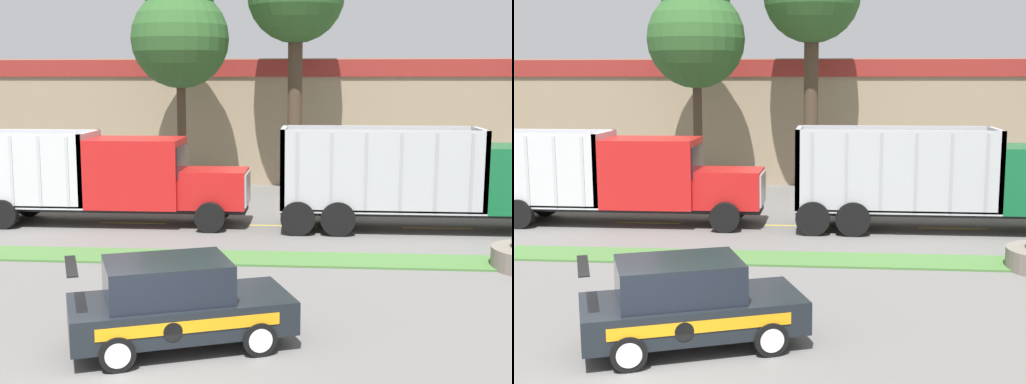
# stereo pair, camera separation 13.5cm
# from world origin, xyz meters

# --- Properties ---
(grass_verge) EXTENTS (120.00, 1.61, 0.06)m
(grass_verge) POSITION_xyz_m (0.00, 9.12, 0.03)
(grass_verge) COLOR #477538
(grass_verge) RESTS_ON ground_plane
(centre_line_4) EXTENTS (2.40, 0.14, 0.01)m
(centre_line_4) POSITION_xyz_m (-3.43, 13.92, 0.00)
(centre_line_4) COLOR yellow
(centre_line_4) RESTS_ON ground_plane
(centre_line_5) EXTENTS (2.40, 0.14, 0.01)m
(centre_line_5) POSITION_xyz_m (1.97, 13.92, 0.00)
(centre_line_5) COLOR yellow
(centre_line_5) RESTS_ON ground_plane
(centre_line_6) EXTENTS (2.40, 0.14, 0.01)m
(centre_line_6) POSITION_xyz_m (7.37, 13.92, 0.00)
(centre_line_6) COLOR yellow
(centre_line_6) RESTS_ON ground_plane
(dump_truck_mid) EXTENTS (11.95, 2.68, 3.50)m
(dump_truck_mid) POSITION_xyz_m (8.85, 13.59, 1.62)
(dump_truck_mid) COLOR black
(dump_truck_mid) RESTS_ON ground_plane
(dump_truck_trail) EXTENTS (11.42, 2.61, 3.28)m
(dump_truck_trail) POSITION_xyz_m (-4.12, 13.77, 1.59)
(dump_truck_trail) COLOR black
(dump_truck_trail) RESTS_ON ground_plane
(rally_car) EXTENTS (4.63, 3.29, 1.77)m
(rally_car) POSITION_xyz_m (0.44, 2.30, 0.88)
(rally_car) COLOR black
(rally_car) RESTS_ON ground_plane
(store_building_backdrop) EXTENTS (35.85, 12.10, 6.08)m
(store_building_backdrop) POSITION_xyz_m (3.17, 29.55, 3.04)
(store_building_backdrop) COLOR #9E896B
(store_building_backdrop) RESTS_ON ground_plane
(tree_behind_centre) EXTENTS (4.24, 4.24, 10.01)m
(tree_behind_centre) POSITION_xyz_m (-2.77, 20.21, 7.23)
(tree_behind_centre) COLOR #473828
(tree_behind_centre) RESTS_ON ground_plane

